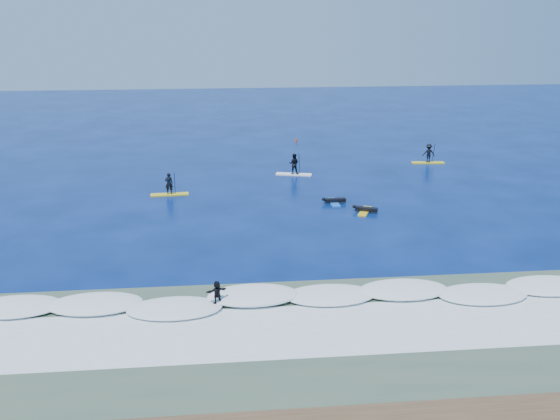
{
  "coord_description": "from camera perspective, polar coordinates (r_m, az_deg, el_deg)",
  "views": [
    {
      "loc": [
        -4.56,
        -38.88,
        14.46
      ],
      "look_at": [
        -0.29,
        3.48,
        0.6
      ],
      "focal_mm": 40.0,
      "sensor_mm": 36.0,
      "label": 1
    }
  ],
  "objects": [
    {
      "name": "wave_surfer",
      "position": [
        31.77,
        -5.77,
        -7.65
      ],
      "size": [
        1.83,
        1.08,
        1.28
      ],
      "rotation": [
        0.0,
        0.0,
        0.36
      ],
      "color": "white",
      "rests_on": "breaking_wave"
    },
    {
      "name": "whitewater",
      "position": [
        30.0,
        3.78,
        -10.83
      ],
      "size": [
        34.0,
        5.0,
        0.02
      ],
      "primitive_type": "cube",
      "color": "silver",
      "rests_on": "ground"
    },
    {
      "name": "shallow_water",
      "position": [
        29.14,
        4.1,
        -11.76
      ],
      "size": [
        90.0,
        13.0,
        0.01
      ],
      "primitive_type": "cube",
      "color": "#3D5342",
      "rests_on": "ground"
    },
    {
      "name": "ground",
      "position": [
        41.74,
        0.87,
        -2.24
      ],
      "size": [
        160.0,
        160.0,
        0.0
      ],
      "primitive_type": "plane",
      "color": "#031746",
      "rests_on": "ground"
    },
    {
      "name": "sup_paddler_right",
      "position": [
        62.43,
        13.42,
        4.96
      ],
      "size": [
        3.21,
        1.08,
        2.21
      ],
      "rotation": [
        0.0,
        0.0,
        -0.09
      ],
      "color": "gold",
      "rests_on": "ground"
    },
    {
      "name": "prone_paddler_near",
      "position": [
        46.64,
        7.78,
        0.02
      ],
      "size": [
        1.8,
        2.4,
        0.49
      ],
      "rotation": [
        0.0,
        0.0,
        1.15
      ],
      "color": "yellow",
      "rests_on": "ground"
    },
    {
      "name": "breaking_wave",
      "position": [
        32.62,
        2.91,
        -8.3
      ],
      "size": [
        40.0,
        6.0,
        0.3
      ],
      "primitive_type": "cube",
      "color": "white",
      "rests_on": "ground"
    },
    {
      "name": "sup_paddler_left",
      "position": [
        51.06,
        -10.09,
        2.08
      ],
      "size": [
        3.08,
        0.93,
        2.14
      ],
      "rotation": [
        0.0,
        0.0,
        0.06
      ],
      "color": "yellow",
      "rests_on": "ground"
    },
    {
      "name": "sup_paddler_center",
      "position": [
        56.42,
        1.28,
        4.07
      ],
      "size": [
        3.33,
        1.6,
        2.27
      ],
      "rotation": [
        0.0,
        0.0,
        -0.26
      ],
      "color": "white",
      "rests_on": "ground"
    },
    {
      "name": "prone_paddler_far",
      "position": [
        48.51,
        4.95,
        0.83
      ],
      "size": [
        1.87,
        2.37,
        0.49
      ],
      "rotation": [
        0.0,
        0.0,
        1.59
      ],
      "color": "blue",
      "rests_on": "ground"
    },
    {
      "name": "marker_buoy",
      "position": [
        70.56,
        1.5,
        6.41
      ],
      "size": [
        0.24,
        0.24,
        0.58
      ],
      "rotation": [
        0.0,
        0.0,
        0.43
      ],
      "color": "#D94513",
      "rests_on": "ground"
    }
  ]
}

